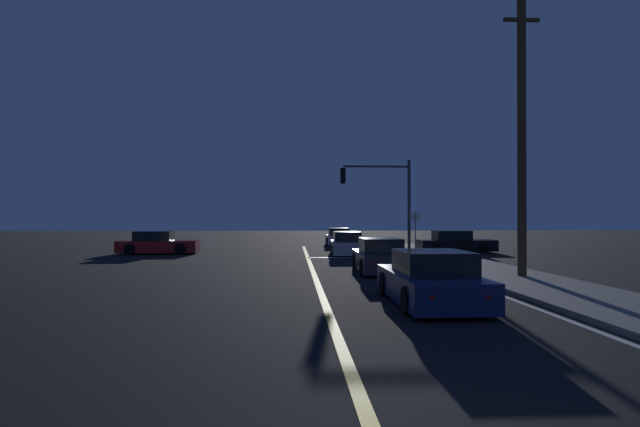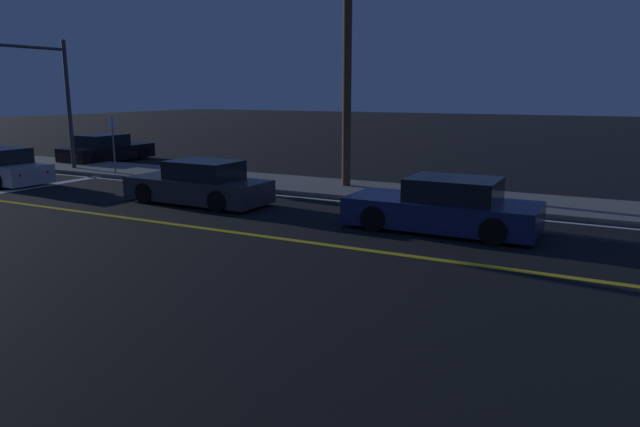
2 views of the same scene
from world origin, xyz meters
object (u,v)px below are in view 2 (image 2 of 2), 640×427
object	(u,v)px
car_far_approaching_black	(107,150)
car_mid_block_charcoal	(199,185)
utility_pole_right	(347,32)
traffic_signal_near_right	(35,84)
car_side_waiting_navy	(444,207)
street_sign_corner	(113,136)

from	to	relation	value
car_far_approaching_black	car_mid_block_charcoal	xyz separation A→B (m)	(-6.53, -11.09, -0.00)
utility_pole_right	traffic_signal_near_right	bearing A→B (deg)	101.69
car_side_waiting_navy	utility_pole_right	xyz separation A→B (m)	(4.46, 4.76, 4.78)
car_side_waiting_navy	utility_pole_right	distance (m)	8.09
car_side_waiting_navy	street_sign_corner	world-z (taller)	street_sign_corner
car_mid_block_charcoal	traffic_signal_near_right	xyz separation A→B (m)	(1.85, 9.63, 3.12)
car_mid_block_charcoal	car_side_waiting_navy	world-z (taller)	same
traffic_signal_near_right	car_side_waiting_navy	bearing A→B (deg)	83.87
utility_pole_right	car_side_waiting_navy	bearing A→B (deg)	-133.12
street_sign_corner	utility_pole_right	bearing A→B (deg)	-81.84
car_mid_block_charcoal	street_sign_corner	bearing A→B (deg)	67.14
traffic_signal_near_right	utility_pole_right	distance (m)	12.94
car_far_approaching_black	car_side_waiting_navy	distance (m)	19.89
car_far_approaching_black	street_sign_corner	bearing A→B (deg)	-39.13
car_side_waiting_navy	utility_pole_right	bearing A→B (deg)	46.66
car_side_waiting_navy	street_sign_corner	size ratio (longest dim) A/B	1.95
car_mid_block_charcoal	car_side_waiting_navy	bearing A→B (deg)	-88.89
car_mid_block_charcoal	traffic_signal_near_right	size ratio (longest dim) A/B	0.85
utility_pole_right	street_sign_corner	bearing A→B (deg)	98.16
car_side_waiting_navy	street_sign_corner	distance (m)	14.88
car_side_waiting_navy	utility_pole_right	world-z (taller)	utility_pole_right
car_mid_block_charcoal	car_far_approaching_black	bearing A→B (deg)	60.69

